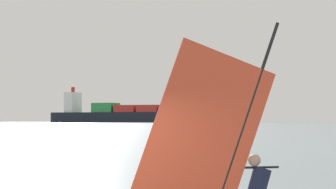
{
  "coord_description": "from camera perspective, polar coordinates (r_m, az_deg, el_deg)",
  "views": [
    {
      "loc": [
        0.61,
        -11.31,
        1.99
      ],
      "look_at": [
        0.33,
        18.51,
        3.0
      ],
      "focal_mm": 82.99,
      "sensor_mm": 36.0,
      "label": 1
    }
  ],
  "objects": [
    {
      "name": "windsurfer",
      "position": [
        13.54,
        4.93,
        -6.25
      ],
      "size": [
        3.77,
        1.39,
        3.92
      ],
      "rotation": [
        0.0,
        0.0,
        0.28
      ],
      "color": "white",
      "rests_on": "ground_plane"
    },
    {
      "name": "cargo_ship",
      "position": [
        852.4,
        -3.26,
        -1.45
      ],
      "size": [
        171.6,
        86.65,
        39.75
      ],
      "rotation": [
        0.0,
        0.0,
        5.92
      ],
      "color": "black",
      "rests_on": "ground_plane"
    }
  ]
}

